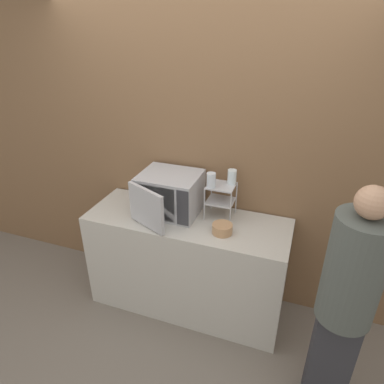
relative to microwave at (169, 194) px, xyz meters
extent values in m
plane|color=#6B6056|center=(0.18, -0.36, -1.07)|extent=(12.00, 12.00, 0.00)
cube|color=brown|center=(0.18, 0.28, 0.23)|extent=(8.00, 0.06, 2.60)
cube|color=#B7B2A8|center=(0.18, -0.06, -0.62)|extent=(1.67, 0.60, 0.90)
cube|color=#ADADB2|center=(0.00, 0.02, 0.00)|extent=(0.48, 0.40, 0.34)
cube|color=#B7B2A8|center=(-0.05, -0.18, 0.00)|extent=(0.35, 0.01, 0.29)
cube|color=#333338|center=(0.19, -0.19, 0.00)|extent=(0.10, 0.01, 0.30)
cube|color=#ADADB2|center=(-0.07, -0.27, 0.00)|extent=(0.36, 0.18, 0.33)
cylinder|color=#B2B2B7|center=(0.31, -0.02, -0.03)|extent=(0.01, 0.01, 0.28)
cylinder|color=#B2B2B7|center=(0.53, -0.02, -0.03)|extent=(0.01, 0.01, 0.28)
cylinder|color=#B2B2B7|center=(0.31, 0.17, -0.03)|extent=(0.01, 0.01, 0.28)
cylinder|color=#B2B2B7|center=(0.53, 0.17, -0.03)|extent=(0.01, 0.01, 0.28)
cube|color=#B2B2B7|center=(0.42, 0.08, -0.03)|extent=(0.22, 0.19, 0.01)
cube|color=#B2B2B7|center=(0.42, 0.08, 0.11)|extent=(0.22, 0.19, 0.01)
cylinder|color=silver|center=(0.35, 0.02, 0.17)|extent=(0.07, 0.07, 0.12)
cylinder|color=silver|center=(0.49, 0.13, 0.17)|extent=(0.07, 0.07, 0.12)
cylinder|color=#AD7F56|center=(0.50, -0.16, -0.17)|extent=(0.09, 0.09, 0.01)
cylinder|color=#AD7F56|center=(0.50, -0.16, -0.13)|extent=(0.16, 0.16, 0.07)
cube|color=#2D2D33|center=(1.37, -0.58, -0.69)|extent=(0.26, 0.16, 0.77)
cylinder|color=#474C47|center=(1.37, -0.58, 0.04)|extent=(0.32, 0.32, 0.69)
sphere|color=tan|center=(1.37, -0.58, 0.48)|extent=(0.18, 0.18, 0.18)
camera|label=1|loc=(1.03, -2.28, 1.30)|focal=32.00mm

